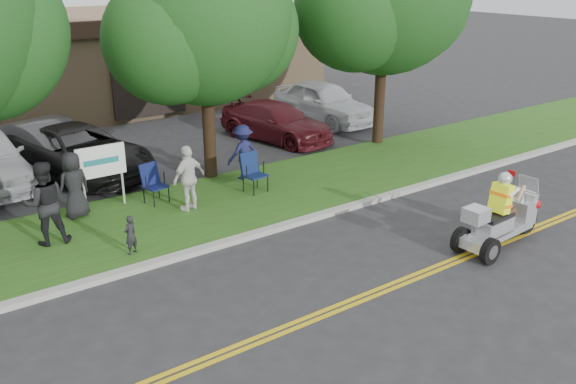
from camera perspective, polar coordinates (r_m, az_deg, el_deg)
ground at (r=12.49m, az=7.02°, el=-8.26°), size 120.00×120.00×0.00m
centerline_near at (r=12.13m, az=8.88°, el=-9.28°), size 60.00×0.10×0.01m
centerline_far at (r=12.22m, az=8.36°, el=-8.98°), size 60.00×0.10×0.01m
curb at (r=14.59m, az=-1.04°, el=-3.38°), size 60.00×0.25×0.12m
grass_verge at (r=16.28m, az=-5.34°, el=-0.86°), size 60.00×4.00×0.10m
commercial_building at (r=28.83m, az=-16.27°, el=11.93°), size 18.00×8.20×4.00m
tree_mid at (r=17.26m, az=-7.76°, el=15.28°), size 5.88×4.80×7.05m
business_sign at (r=15.98m, az=-17.07°, el=2.45°), size 1.25×0.06×1.75m
trike_scooter at (r=14.36m, az=19.26°, el=-2.58°), size 2.72×0.93×1.78m
lawn_chair_a at (r=16.24m, az=-12.56°, el=1.05°), size 0.65×0.67×1.04m
lawn_chair_b at (r=16.66m, az=-3.36°, el=2.11°), size 0.63×0.65×1.08m
spectator_adult_mid at (r=14.39m, az=-21.81°, el=-0.99°), size 1.03×0.87×1.91m
spectator_adult_right at (r=15.46m, az=-9.27°, el=1.30°), size 1.07×0.67×1.69m
spectator_chair_a at (r=17.59m, az=-4.26°, el=3.76°), size 1.10×0.72×1.60m
spectator_chair_b at (r=15.72m, az=-19.41°, el=0.62°), size 0.92×0.71×1.66m
child_left at (r=13.50m, az=-14.53°, el=-3.90°), size 0.38×0.32×0.89m
parked_car_left at (r=20.09m, az=-21.28°, el=4.05°), size 2.82×4.74×1.48m
parked_car_mid at (r=19.19m, az=-18.99°, el=3.60°), size 3.72×5.75×1.47m
parked_car_right at (r=21.96m, az=-1.14°, el=6.59°), size 2.84×4.83×1.31m
parked_car_far_right at (r=24.48m, az=3.36°, el=8.42°), size 2.10×4.85×1.63m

